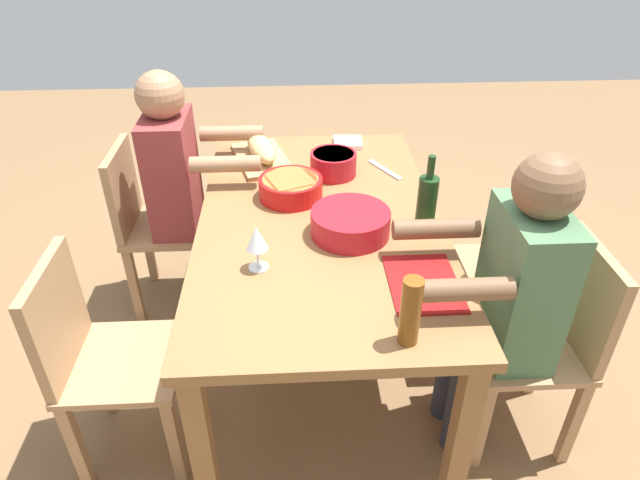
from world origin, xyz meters
name	(u,v)px	position (x,y,z in m)	size (l,w,h in m)	color
ground_plane	(320,351)	(0.00, 0.00, 0.00)	(8.00, 8.00, 0.00)	brown
dining_table	(320,235)	(0.00, 0.00, 0.65)	(1.64, 0.96, 0.74)	olive
chair_far_left	(98,353)	(-0.45, 0.80, 0.48)	(0.40, 0.40, 0.85)	#A87F56
chair_far_right	(150,219)	(0.45, 0.80, 0.48)	(0.40, 0.40, 0.85)	#A87F56
diner_far_right	(182,179)	(0.45, 0.62, 0.70)	(0.41, 0.53, 1.20)	#2D2D38
chair_near_center	(505,263)	(0.00, -0.80, 0.48)	(0.40, 0.40, 0.85)	#A87F56
chair_near_left	(548,335)	(-0.45, -0.80, 0.48)	(0.40, 0.40, 0.85)	#A87F56
diner_near_left	(509,291)	(-0.45, -0.62, 0.70)	(0.41, 0.53, 1.20)	#2D2D38
serving_bowl_fruit	(291,187)	(0.17, 0.11, 0.79)	(0.27, 0.27, 0.09)	red
serving_bowl_salad	(350,221)	(-0.13, -0.11, 0.80)	(0.30, 0.30, 0.10)	#B21923
serving_bowl_pasta	(333,162)	(0.37, -0.08, 0.80)	(0.21, 0.21, 0.10)	#B21923
cutting_board	(262,159)	(0.54, 0.25, 0.75)	(0.40, 0.22, 0.02)	tan
bread_loaf	(261,148)	(0.54, 0.25, 0.81)	(0.32, 0.11, 0.09)	tan
wine_bottle	(427,200)	(-0.08, -0.40, 0.85)	(0.08, 0.08, 0.29)	#193819
beer_bottle	(410,312)	(-0.72, -0.21, 0.85)	(0.06, 0.06, 0.22)	brown
wine_glass	(257,240)	(-0.33, 0.23, 0.86)	(0.08, 0.08, 0.17)	silver
placemat_near_left	(423,283)	(-0.45, -0.32, 0.74)	(0.32, 0.23, 0.01)	maroon
carving_knife	(385,170)	(0.40, -0.32, 0.74)	(0.23, 0.02, 0.01)	silver
napkin_stack	(348,142)	(0.70, -0.18, 0.75)	(0.14, 0.14, 0.02)	white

